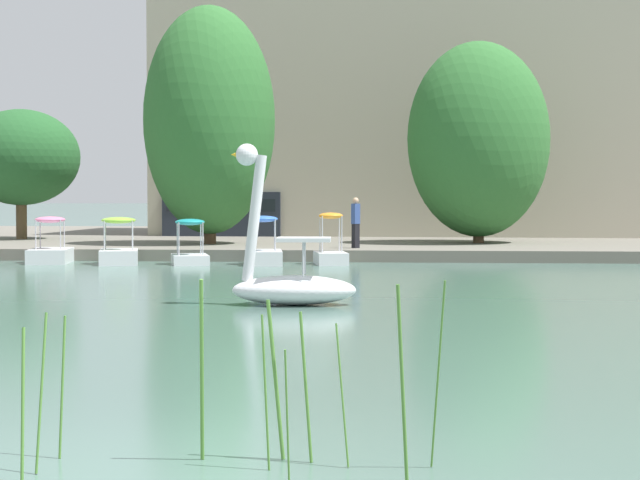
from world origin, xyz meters
The scene contains 15 objects.
ground_plane centered at (0.00, 0.00, 0.00)m, with size 425.16×425.16×0.00m, color #47665B.
shore_bank_far centered at (0.00, 41.87, 0.19)m, with size 114.31×25.53×0.38m, color #6B665B.
swan_boat centered at (-0.30, 14.58, 0.56)m, with size 2.53×1.30×3.21m.
pedal_boat_orange centered at (-0.45, 28.00, 0.41)m, with size 1.23×1.86×1.60m.
pedal_boat_blue centered at (-2.52, 27.70, 0.39)m, with size 1.42×2.29×1.51m.
pedal_boat_teal centered at (-4.80, 27.64, 0.45)m, with size 1.50×2.01×1.41m.
pedal_boat_lime centered at (-7.01, 27.52, 0.44)m, with size 1.58×2.27×1.46m.
pedal_boat_pink centered at (-9.31, 27.96, 0.39)m, with size 1.54×2.46×1.47m.
tree_willow_near_path centered at (-5.19, 33.54, 4.79)m, with size 5.81×6.20×8.50m.
tree_broadleaf_behind_dock centered at (-13.35, 37.25, 3.58)m, with size 5.77×5.66×5.10m.
tree_willow_overhanging centered at (4.42, 35.06, 4.14)m, with size 7.23×7.12×7.31m.
person_on_path centered at (0.17, 30.72, 1.24)m, with size 0.30×0.31×1.67m.
parked_van centered at (-5.94, 41.48, 1.38)m, with size 5.04×1.99×1.85m.
apartment_block centered at (2.79, 45.30, 5.58)m, with size 23.42×9.82×10.40m, color #B2A893.
reed_clump_foreground centered at (0.79, 0.39, 0.68)m, with size 3.32×1.15×1.58m.
Camera 1 is at (2.26, -9.30, 2.26)m, focal length 68.07 mm.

